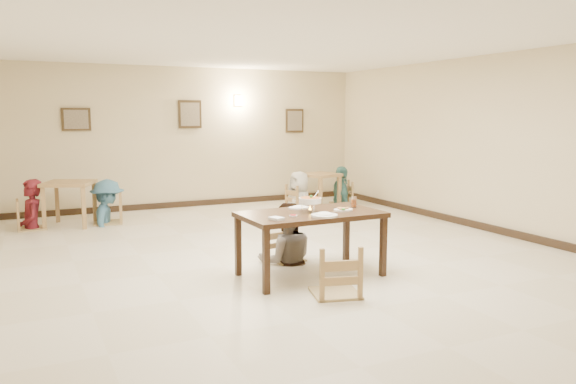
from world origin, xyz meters
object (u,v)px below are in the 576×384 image
bg_chair_rl (299,186)px  bg_diner_c (299,171)px  drink_glass (354,202)px  bg_diner_a (29,179)px  bg_table_right (320,180)px  bg_chair_ll (31,201)px  bg_chair_lr (107,194)px  curry_warmer (310,200)px  bg_diner_d (342,166)px  main_diner (286,203)px  bg_table_left (69,189)px  main_table (311,219)px  bg_chair_rr (341,183)px  chair_far (286,229)px  bg_diner_b (106,179)px  chair_near (336,247)px

bg_chair_rl → bg_diner_c: size_ratio=0.61×
drink_glass → bg_diner_a: 5.89m
bg_table_right → bg_chair_ll: 5.79m
bg_chair_rl → bg_diner_a: (-5.24, -0.00, 0.40)m
bg_chair_lr → bg_chair_rl: (3.96, 0.01, -0.06)m
curry_warmer → bg_diner_d: 5.75m
main_diner → bg_table_left: (-2.44, 3.95, -0.15)m
main_table → bg_chair_rl: size_ratio=1.80×
bg_table_left → bg_chair_rr: bg_chair_rr is taller
bg_chair_rl → bg_chair_rr: bg_chair_rr is taller
main_diner → curry_warmer: bearing=104.1°
chair_far → bg_chair_rl: bearing=51.4°
bg_chair_lr → bg_diner_b: bearing=9.6°
main_table → bg_diner_d: (3.27, 4.72, 0.13)m
bg_diner_a → bg_diner_d: size_ratio=1.03×
bg_table_left → bg_chair_rl: (4.60, -0.05, -0.19)m
drink_glass → bg_chair_rr: size_ratio=0.14×
chair_near → drink_glass: chair_near is taller
bg_diner_b → bg_diner_c: 3.96m
main_diner → chair_far: bearing=-94.4°
bg_diner_a → bg_chair_lr: bearing=86.0°
bg_diner_a → drink_glass: bearing=35.8°
main_table → bg_table_left: (-2.43, 4.69, -0.06)m
bg_chair_rl → bg_chair_lr: bearing=77.3°
main_diner → bg_diner_a: 4.97m
bg_diner_b → bg_diner_c: bearing=-74.4°
bg_chair_rr → bg_chair_rl: bearing=-68.1°
bg_chair_ll → drink_glass: bearing=-141.3°
chair_far → bg_diner_c: bearing=51.4°
chair_near → bg_chair_rl: bearing=-97.6°
bg_table_right → bg_diner_c: (-0.55, -0.07, 0.21)m
bg_chair_rr → chair_near: bearing=-13.7°
curry_warmer → bg_chair_ll: size_ratio=0.31×
bg_chair_ll → bg_chair_rr: bg_chair_ll is taller
bg_chair_lr → bg_chair_ll: bearing=-80.8°
chair_near → drink_glass: bearing=-116.5°
bg_chair_ll → bg_chair_rr: (6.34, 0.08, -0.01)m
drink_glass → bg_diner_a: bearing=129.5°
curry_warmer → bg_diner_d: size_ratio=0.18×
chair_near → bg_diner_a: size_ratio=0.62×
chair_far → bg_chair_rr: 5.09m
curry_warmer → bg_table_left: size_ratio=0.30×
main_table → bg_diner_a: 5.56m
main_diner → bg_chair_ll: (-3.08, 3.90, -0.32)m
bg_diner_c → bg_diner_d: 1.10m
curry_warmer → bg_chair_lr: size_ratio=0.29×
curry_warmer → bg_table_left: curry_warmer is taller
curry_warmer → bg_chair_ll: curry_warmer is taller
chair_far → bg_chair_ll: bg_chair_ll is taller
main_table → main_diner: size_ratio=1.07×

